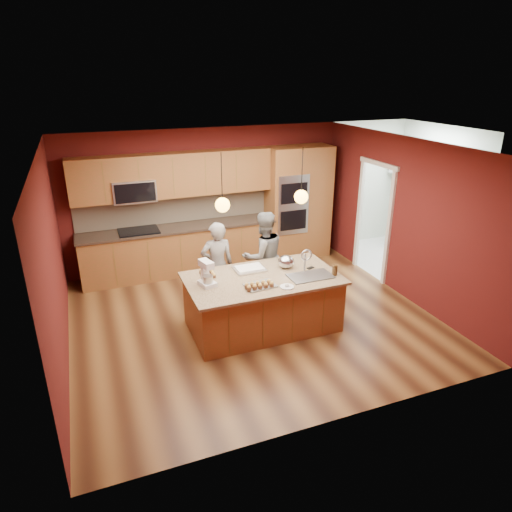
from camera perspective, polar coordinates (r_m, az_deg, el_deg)
name	(u,v)px	position (r m, az deg, el deg)	size (l,w,h in m)	color
floor	(252,318)	(7.37, -0.47, -7.72)	(5.50, 5.50, 0.00)	#432514
ceiling	(252,147)	(6.47, -0.55, 13.51)	(5.50, 5.50, 0.00)	white
wall_back	(207,198)	(9.08, -6.16, 7.19)	(5.50, 5.50, 0.00)	#4F1412
wall_front	(339,316)	(4.75, 10.35, -7.44)	(5.50, 5.50, 0.00)	#4F1412
wall_left	(53,265)	(6.43, -24.07, -1.02)	(5.00, 5.00, 0.00)	#4F1412
wall_right	(404,219)	(8.14, 17.96, 4.48)	(5.00, 5.00, 0.00)	#4F1412
cabinet_run	(177,224)	(8.80, -9.90, 4.01)	(3.74, 0.64, 2.30)	brown
oven_column	(298,203)	(9.49, 5.26, 6.63)	(1.30, 0.62, 2.30)	brown
doorway_trim	(373,222)	(8.82, 14.45, 4.13)	(0.08, 1.11, 2.20)	silver
laundry_room	(435,164)	(9.91, 21.43, 10.64)	(2.60, 2.70, 2.70)	beige
pendant_left	(222,205)	(6.17, -4.21, 6.42)	(0.20, 0.20, 0.80)	black
pendant_right	(301,197)	(6.59, 5.66, 7.40)	(0.20, 0.20, 0.80)	black
island	(264,302)	(6.94, 0.95, -5.71)	(2.27, 1.28, 1.22)	brown
person_left	(217,266)	(7.43, -4.86, -1.19)	(0.54, 0.35, 1.47)	black
person_right	(263,256)	(7.66, 0.92, -0.05)	(0.75, 0.59, 1.55)	gray
stand_mixer	(207,275)	(6.49, -6.18, -2.34)	(0.25, 0.30, 0.37)	white
sheet_cake	(249,269)	(6.99, -0.83, -1.60)	(0.47, 0.35, 0.05)	silver
cooling_rack	(260,285)	(6.48, 0.53, -3.70)	(0.43, 0.30, 0.02)	#9EA1A5
mixing_bowl	(286,262)	(7.06, 3.76, -0.71)	(0.25, 0.25, 0.21)	silver
plate	(287,287)	(6.46, 3.89, -3.85)	(0.20, 0.20, 0.01)	silver
tumbler	(335,270)	(6.90, 9.81, -1.75)	(0.08, 0.08, 0.16)	#3E2912
phone	(310,268)	(7.11, 6.82, -1.48)	(0.12, 0.06, 0.01)	black
cupcakes_left	(208,274)	(6.84, -6.08, -2.19)	(0.22, 0.29, 0.06)	gold
cupcakes_rack	(259,285)	(6.39, 0.38, -3.63)	(0.42, 0.17, 0.08)	gold
cupcakes_right	(286,260)	(7.30, 3.77, -0.45)	(0.26, 0.17, 0.08)	gold
washer	(427,237)	(9.94, 20.63, 2.19)	(0.64, 0.66, 1.04)	white
dryer	(410,230)	(10.42, 18.68, 3.09)	(0.59, 0.61, 0.95)	white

